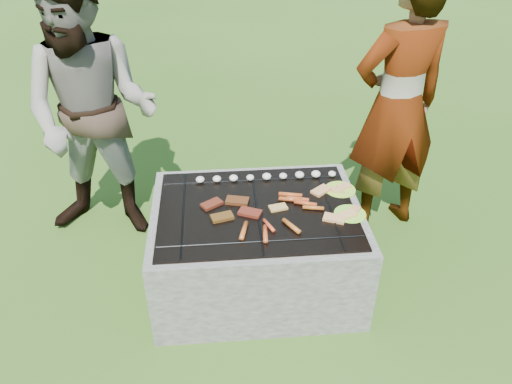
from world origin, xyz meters
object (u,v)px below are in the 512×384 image
fire_pit (257,249)px  bystander (93,114)px  plate_near (350,214)px  cook (397,107)px  plate_far (340,190)px

fire_pit → bystander: bystander is taller
plate_near → cook: (0.47, 0.71, 0.36)m
plate_far → cook: (0.47, 0.44, 0.37)m
plate_near → cook: 0.93m
cook → bystander: size_ratio=1.02×
cook → bystander: (-2.08, 0.09, -0.02)m
cook → plate_near: bearing=41.7°
plate_far → bystander: size_ratio=0.13×
fire_pit → plate_far: size_ratio=5.31×
fire_pit → plate_near: 0.66m
plate_far → cook: bearing=43.4°
bystander → plate_near: bearing=-16.0°
fire_pit → plate_near: bearing=-10.6°
plate_far → cook: cook is taller
cook → bystander: bearing=-17.4°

